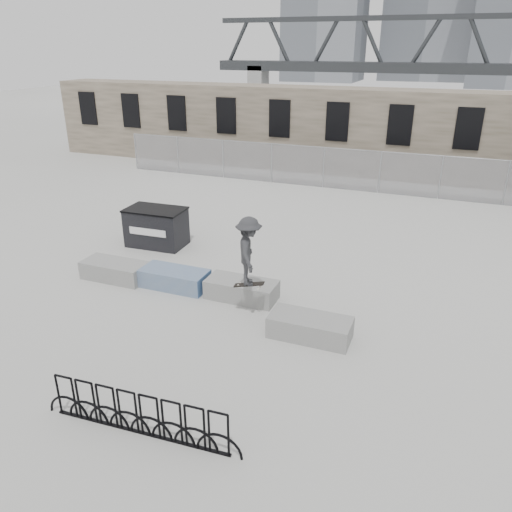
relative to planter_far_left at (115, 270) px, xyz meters
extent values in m
plane|color=beige|center=(3.27, 0.19, -0.30)|extent=(120.00, 120.00, 0.00)
cube|color=#665B4B|center=(3.27, 16.44, 1.95)|extent=(36.00, 2.50, 4.50)
cube|color=black|center=(-12.73, 15.17, 2.60)|extent=(1.20, 0.12, 2.00)
cube|color=black|center=(-9.53, 15.17, 2.60)|extent=(1.20, 0.12, 2.00)
cube|color=black|center=(-6.33, 15.17, 2.60)|extent=(1.20, 0.12, 2.00)
cube|color=black|center=(-3.13, 15.17, 2.60)|extent=(1.20, 0.12, 2.00)
cube|color=black|center=(0.07, 15.17, 2.60)|extent=(1.20, 0.12, 2.00)
cube|color=black|center=(3.27, 15.17, 2.60)|extent=(1.20, 0.12, 2.00)
cube|color=black|center=(6.47, 15.17, 2.60)|extent=(1.20, 0.12, 2.00)
cube|color=black|center=(9.67, 15.17, 2.60)|extent=(1.20, 0.12, 2.00)
cylinder|color=gray|center=(-7.73, 12.69, 0.70)|extent=(0.06, 0.06, 2.00)
cylinder|color=gray|center=(-4.98, 12.69, 0.70)|extent=(0.06, 0.06, 2.00)
cylinder|color=gray|center=(-2.23, 12.69, 0.70)|extent=(0.06, 0.06, 2.00)
cylinder|color=gray|center=(0.52, 12.69, 0.70)|extent=(0.06, 0.06, 2.00)
cylinder|color=gray|center=(3.27, 12.69, 0.70)|extent=(0.06, 0.06, 2.00)
cylinder|color=gray|center=(6.02, 12.69, 0.70)|extent=(0.06, 0.06, 2.00)
cylinder|color=gray|center=(8.77, 12.69, 0.70)|extent=(0.06, 0.06, 2.00)
cylinder|color=gray|center=(11.52, 12.69, 0.70)|extent=(0.06, 0.06, 2.00)
cube|color=#99999E|center=(3.27, 12.69, 0.70)|extent=(22.00, 0.02, 2.00)
cylinder|color=gray|center=(3.27, 12.69, 1.70)|extent=(22.00, 0.04, 0.04)
cube|color=gray|center=(0.00, 0.00, -0.02)|extent=(2.00, 0.90, 0.55)
cube|color=#2D471E|center=(0.00, 0.00, 0.19)|extent=(1.76, 0.66, 0.10)
cube|color=#2E538C|center=(2.00, 0.16, -0.02)|extent=(2.00, 0.90, 0.55)
cube|color=#2D471E|center=(2.00, 0.16, 0.19)|extent=(1.76, 0.66, 0.10)
cube|color=gray|center=(4.12, 0.22, -0.02)|extent=(2.00, 0.90, 0.55)
cube|color=#2D471E|center=(4.12, 0.22, 0.19)|extent=(1.76, 0.66, 0.10)
cube|color=gray|center=(6.48, -1.04, -0.02)|extent=(2.00, 0.90, 0.55)
cube|color=#2D471E|center=(6.48, -1.04, 0.19)|extent=(1.76, 0.66, 0.10)
cube|color=black|center=(-0.29, 2.89, 0.36)|extent=(2.06, 1.29, 1.30)
cube|color=black|center=(-0.29, 2.89, 1.03)|extent=(2.11, 1.34, 0.06)
cube|color=white|center=(-0.26, 2.27, 0.41)|extent=(1.40, 0.08, 0.25)
cube|color=black|center=(4.47, -5.39, -0.28)|extent=(3.60, 0.25, 0.04)
torus|color=black|center=(2.90, -5.47, 0.15)|extent=(0.89, 0.10, 0.89)
torus|color=black|center=(3.35, -5.45, 0.15)|extent=(0.89, 0.10, 0.89)
torus|color=black|center=(3.80, -5.42, 0.15)|extent=(0.89, 0.10, 0.89)
torus|color=black|center=(4.24, -5.40, 0.15)|extent=(0.89, 0.10, 0.89)
torus|color=black|center=(4.69, -5.37, 0.15)|extent=(0.89, 0.10, 0.89)
torus|color=black|center=(5.14, -5.35, 0.15)|extent=(0.89, 0.10, 0.89)
torus|color=black|center=(5.59, -5.33, 0.15)|extent=(0.89, 0.10, 0.89)
torus|color=black|center=(6.04, -5.30, 0.15)|extent=(0.89, 0.10, 0.89)
cube|color=#2D3033|center=(13.27, 55.19, 3.70)|extent=(70.00, 3.00, 1.20)
cube|color=gray|center=(-16.73, 55.19, 1.70)|extent=(2.00, 3.00, 4.00)
imported|color=#2F2F32|center=(4.70, -0.62, 1.56)|extent=(1.07, 1.33, 1.79)
cube|color=black|center=(4.70, -0.62, 0.63)|extent=(0.81, 0.31, 0.18)
cylinder|color=beige|center=(4.42, -0.69, 0.58)|extent=(0.06, 0.03, 0.06)
cylinder|color=beige|center=(4.42, -0.55, 0.58)|extent=(0.06, 0.03, 0.06)
cylinder|color=beige|center=(4.98, -0.69, 0.58)|extent=(0.06, 0.03, 0.06)
cylinder|color=beige|center=(4.98, -0.55, 0.58)|extent=(0.06, 0.03, 0.06)
camera|label=1|loc=(9.11, -11.33, 6.37)|focal=35.00mm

